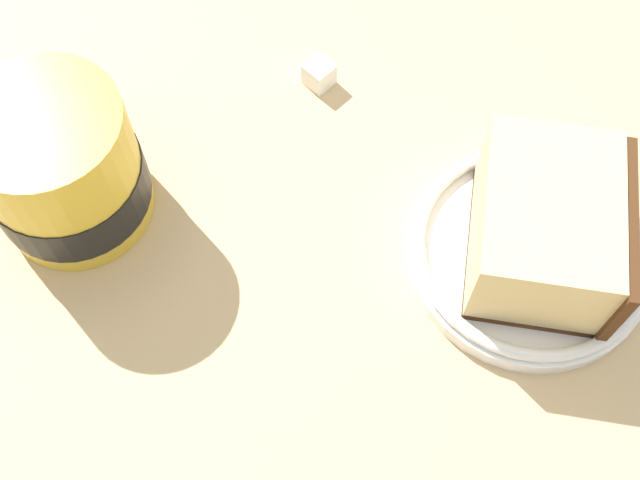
{
  "coord_description": "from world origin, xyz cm",
  "views": [
    {
      "loc": [
        -2.4,
        24.58,
        45.68
      ],
      "look_at": [
        3.02,
        3.39,
        3.0
      ],
      "focal_mm": 44.96,
      "sensor_mm": 36.0,
      "label": 1
    }
  ],
  "objects_px": {
    "small_plate": "(529,252)",
    "tea_mug": "(62,167)",
    "cake_slice": "(548,227)",
    "sugar_cube": "(319,74)"
  },
  "relations": [
    {
      "from": "tea_mug",
      "to": "sugar_cube",
      "type": "distance_m",
      "value": 0.19
    },
    {
      "from": "small_plate",
      "to": "sugar_cube",
      "type": "xyz_separation_m",
      "value": [
        0.16,
        -0.1,
        -0.0
      ]
    },
    {
      "from": "cake_slice",
      "to": "tea_mug",
      "type": "bearing_deg",
      "value": 6.39
    },
    {
      "from": "small_plate",
      "to": "tea_mug",
      "type": "distance_m",
      "value": 0.29
    },
    {
      "from": "cake_slice",
      "to": "tea_mug",
      "type": "relative_size",
      "value": 0.93
    },
    {
      "from": "small_plate",
      "to": "tea_mug",
      "type": "bearing_deg",
      "value": 6.41
    },
    {
      "from": "small_plate",
      "to": "tea_mug",
      "type": "xyz_separation_m",
      "value": [
        0.29,
        0.03,
        0.03
      ]
    },
    {
      "from": "cake_slice",
      "to": "tea_mug",
      "type": "xyz_separation_m",
      "value": [
        0.29,
        0.03,
        0.0
      ]
    },
    {
      "from": "sugar_cube",
      "to": "cake_slice",
      "type": "bearing_deg",
      "value": 148.01
    },
    {
      "from": "cake_slice",
      "to": "small_plate",
      "type": "bearing_deg",
      "value": 5.12
    }
  ]
}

